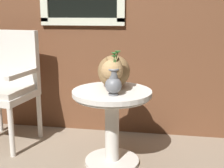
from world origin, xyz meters
name	(u,v)px	position (x,y,z in m)	size (l,w,h in m)	color
ground_plane	(81,165)	(0.00, 0.00, 0.00)	(6.00, 6.00, 0.00)	gray
wicker_side_table	(112,112)	(0.23, 0.08, 0.42)	(0.60, 0.60, 0.60)	silver
wicker_chair	(7,82)	(-0.78, 0.37, 0.56)	(0.56, 0.54, 1.01)	silver
cat	(114,71)	(0.23, 0.16, 0.73)	(0.28, 0.60, 0.27)	olive
pewter_vase_with_ivy	(113,82)	(0.27, -0.04, 0.69)	(0.12, 0.12, 0.31)	slate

